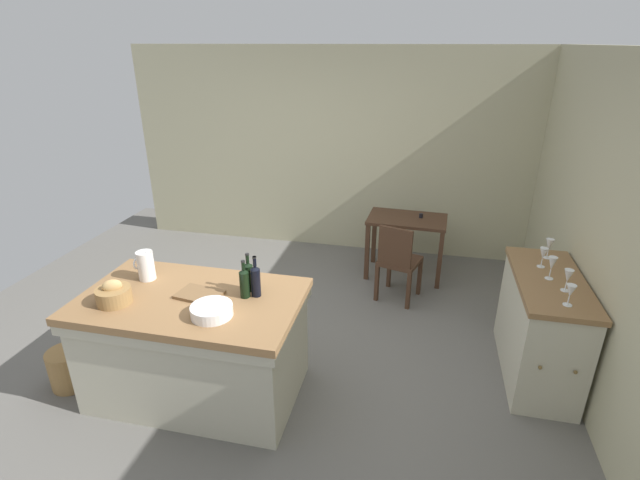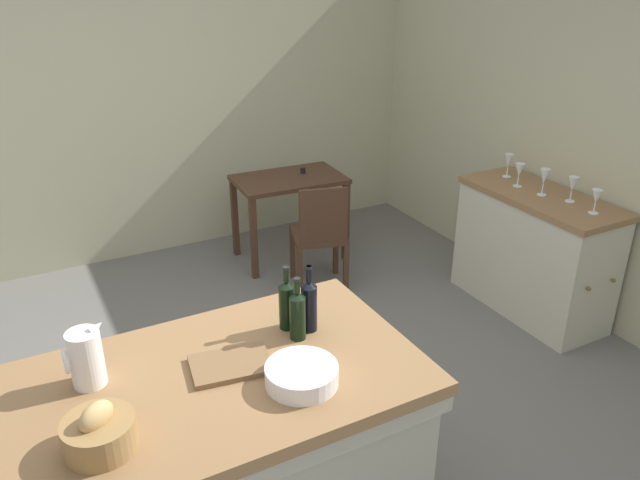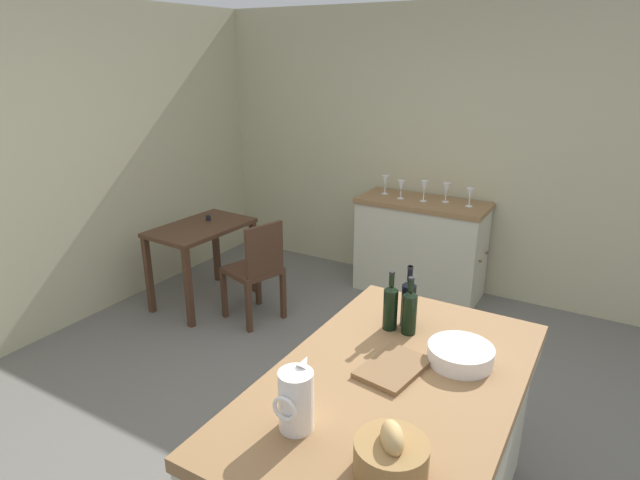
{
  "view_description": "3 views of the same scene",
  "coord_description": "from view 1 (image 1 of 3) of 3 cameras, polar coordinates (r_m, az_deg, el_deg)",
  "views": [
    {
      "loc": [
        1.2,
        -3.34,
        2.63
      ],
      "look_at": [
        0.4,
        0.21,
        1.08
      ],
      "focal_mm": 26.2,
      "sensor_mm": 36.0,
      "label": 1
    },
    {
      "loc": [
        -1.01,
        -2.59,
        2.41
      ],
      "look_at": [
        0.4,
        0.06,
        1.03
      ],
      "focal_mm": 34.76,
      "sensor_mm": 36.0,
      "label": 2
    },
    {
      "loc": [
        -2.22,
        -1.3,
        2.19
      ],
      "look_at": [
        0.51,
        0.31,
        1.05
      ],
      "focal_mm": 29.78,
      "sensor_mm": 36.0,
      "label": 3
    }
  ],
  "objects": [
    {
      "name": "writing_desk",
      "position": [
        5.58,
        10.54,
        1.53
      ],
      "size": [
        0.93,
        0.61,
        0.78
      ],
      "color": "#472D1E",
      "rests_on": "ground"
    },
    {
      "name": "wicker_hamper",
      "position": [
        4.46,
        -28.38,
        -13.62
      ],
      "size": [
        0.3,
        0.3,
        0.33
      ],
      "primitive_type": "cylinder",
      "color": "olive",
      "rests_on": "ground"
    },
    {
      "name": "wine_bottle_amber",
      "position": [
        3.57,
        -8.73,
        -4.34
      ],
      "size": [
        0.07,
        0.07,
        0.31
      ],
      "color": "black",
      "rests_on": "island_table"
    },
    {
      "name": "wash_bowl",
      "position": [
        3.34,
        -13.09,
        -8.41
      ],
      "size": [
        0.29,
        0.29,
        0.08
      ],
      "primitive_type": "cylinder",
      "color": "white",
      "rests_on": "island_table"
    },
    {
      "name": "wooden_chair",
      "position": [
        5.04,
        9.51,
        -2.45
      ],
      "size": [
        0.5,
        0.5,
        0.89
      ],
      "color": "#472D1E",
      "rests_on": "ground"
    },
    {
      "name": "island_table",
      "position": [
        3.84,
        -14.97,
        -11.93
      ],
      "size": [
        1.65,
        0.99,
        0.87
      ],
      "color": "olive",
      "rests_on": "ground"
    },
    {
      "name": "wine_glass_middle",
      "position": [
        4.05,
        26.48,
        -2.64
      ],
      "size": [
        0.07,
        0.07,
        0.19
      ],
      "color": "white",
      "rests_on": "side_cabinet"
    },
    {
      "name": "wine_glass_left",
      "position": [
        3.92,
        28.04,
        -3.96
      ],
      "size": [
        0.07,
        0.07,
        0.17
      ],
      "color": "white",
      "rests_on": "side_cabinet"
    },
    {
      "name": "wine_bottle_dark",
      "position": [
        3.49,
        -7.86,
        -4.87
      ],
      "size": [
        0.07,
        0.07,
        0.32
      ],
      "color": "black",
      "rests_on": "island_table"
    },
    {
      "name": "wine_bottle_green",
      "position": [
        3.49,
        -9.22,
        -5.13
      ],
      "size": [
        0.07,
        0.07,
        0.3
      ],
      "color": "black",
      "rests_on": "island_table"
    },
    {
      "name": "bread_basket",
      "position": [
        3.71,
        -23.89,
        -6.1
      ],
      "size": [
        0.25,
        0.25,
        0.19
      ],
      "color": "olive",
      "rests_on": "island_table"
    },
    {
      "name": "wine_glass_far_right",
      "position": [
        4.44,
        26.21,
        -0.56
      ],
      "size": [
        0.07,
        0.07,
        0.18
      ],
      "color": "white",
      "rests_on": "side_cabinet"
    },
    {
      "name": "ground_plane",
      "position": [
        4.41,
        -5.83,
        -13.57
      ],
      "size": [
        6.76,
        6.76,
        0.0
      ],
      "primitive_type": "plane",
      "color": "#66635E"
    },
    {
      "name": "pitcher",
      "position": [
        3.95,
        -20.52,
        -2.89
      ],
      "size": [
        0.17,
        0.13,
        0.28
      ],
      "color": "white",
      "rests_on": "island_table"
    },
    {
      "name": "wine_glass_right",
      "position": [
        4.24,
        25.61,
        -1.56
      ],
      "size": [
        0.07,
        0.07,
        0.17
      ],
      "color": "white",
      "rests_on": "side_cabinet"
    },
    {
      "name": "side_cabinet",
      "position": [
        4.32,
        25.32,
        -9.56
      ],
      "size": [
        0.52,
        1.19,
        0.9
      ],
      "color": "olive",
      "rests_on": "ground"
    },
    {
      "name": "wall_right",
      "position": [
        3.85,
        33.03,
        -0.96
      ],
      "size": [
        0.12,
        5.2,
        2.6
      ],
      "primitive_type": "cube",
      "color": "#B7B28E",
      "rests_on": "ground"
    },
    {
      "name": "cutting_board",
      "position": [
        3.62,
        -14.5,
        -6.46
      ],
      "size": [
        0.36,
        0.27,
        0.02
      ],
      "primitive_type": "cube",
      "rotation": [
        0.0,
        0.0,
        -0.15
      ],
      "color": "brown",
      "rests_on": "island_table"
    },
    {
      "name": "wine_glass_far_left",
      "position": [
        3.72,
        28.27,
        -5.56
      ],
      "size": [
        0.07,
        0.07,
        0.16
      ],
      "color": "white",
      "rests_on": "side_cabinet"
    },
    {
      "name": "wall_back",
      "position": [
        6.2,
        1.29,
        10.73
      ],
      "size": [
        5.32,
        0.12,
        2.6
      ],
      "primitive_type": "cube",
      "color": "#B7B28E",
      "rests_on": "ground"
    }
  ]
}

